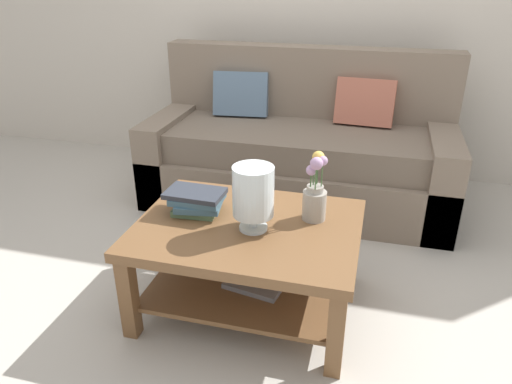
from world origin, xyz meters
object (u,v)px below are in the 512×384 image
Objects in this scene: couch at (299,151)px; glass_hurricane_vase at (253,193)px; coffee_table at (248,248)px; flower_pitcher at (315,193)px; book_stack_main at (197,201)px.

glass_hurricane_vase is at bearing -89.19° from couch.
flower_pitcher reaches higher than coffee_table.
coffee_table is at bearing -10.87° from book_stack_main.
flower_pitcher is (0.26, 0.17, -0.05)m from glass_hurricane_vase.
glass_hurricane_vase is (0.02, -1.36, 0.29)m from couch.
coffee_table is 3.11× the size of flower_pitcher.
coffee_table is 0.34m from book_stack_main.
glass_hurricane_vase is at bearing -146.61° from flower_pitcher.
book_stack_main reaches higher than coffee_table.
flower_pitcher is at bearing 8.14° from book_stack_main.
couch reaches higher than book_stack_main.
couch reaches higher than flower_pitcher.
couch is at bearing 90.81° from glass_hurricane_vase.
coffee_table is 0.42m from flower_pitcher.
couch is 6.84× the size of glass_hurricane_vase.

